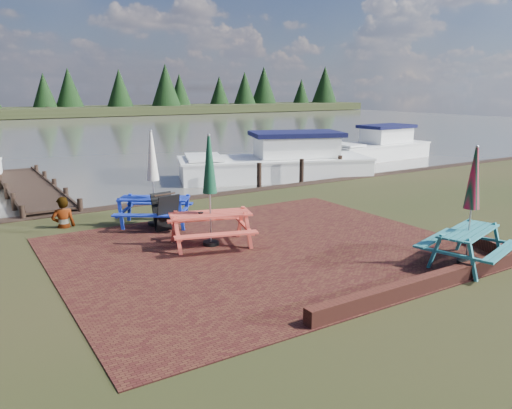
{
  "coord_description": "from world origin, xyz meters",
  "views": [
    {
      "loc": [
        -5.93,
        -8.2,
        3.62
      ],
      "look_at": [
        0.03,
        1.35,
        1.0
      ],
      "focal_mm": 35.0,
      "sensor_mm": 36.0,
      "label": 1
    }
  ],
  "objects": [
    {
      "name": "jetty",
      "position": [
        -3.5,
        11.28,
        0.11
      ],
      "size": [
        1.76,
        9.08,
        1.0
      ],
      "color": "black",
      "rests_on": "ground"
    },
    {
      "name": "paving",
      "position": [
        0.0,
        1.0,
        0.01
      ],
      "size": [
        9.0,
        7.5,
        0.02
      ],
      "primitive_type": "cube",
      "color": "#371311",
      "rests_on": "ground"
    },
    {
      "name": "boat_near",
      "position": [
        6.18,
        9.38,
        0.46
      ],
      "size": [
        8.63,
        5.42,
        2.21
      ],
      "rotation": [
        0.0,
        0.0,
        1.23
      ],
      "color": "white",
      "rests_on": "ground"
    },
    {
      "name": "brick_wall",
      "position": [
        2.15,
        -2.42,
        0.15
      ],
      "size": [
        6.21,
        1.79,
        0.3
      ],
      "color": "#4C1E16",
      "rests_on": "ground"
    },
    {
      "name": "boat_far",
      "position": [
        14.42,
        11.64,
        0.41
      ],
      "size": [
        6.62,
        2.65,
        2.03
      ],
      "rotation": [
        0.0,
        0.0,
        1.63
      ],
      "color": "white",
      "rests_on": "ground"
    },
    {
      "name": "picnic_table_red",
      "position": [
        -0.88,
        1.92,
        0.91
      ],
      "size": [
        2.27,
        2.13,
        2.61
      ],
      "rotation": [
        0.0,
        0.0,
        -0.28
      ],
      "color": "#DB4838",
      "rests_on": "ground"
    },
    {
      "name": "picnic_table_teal",
      "position": [
        3.1,
        -2.09,
        0.87
      ],
      "size": [
        2.17,
        2.03,
        2.49
      ],
      "rotation": [
        0.0,
        0.0,
        0.28
      ],
      "color": "teal",
      "rests_on": "ground"
    },
    {
      "name": "ground",
      "position": [
        0.0,
        0.0,
        0.0
      ],
      "size": [
        120.0,
        120.0,
        0.0
      ],
      "primitive_type": "plane",
      "color": "black",
      "rests_on": "ground"
    },
    {
      "name": "person",
      "position": [
        -3.5,
        5.42,
        0.82
      ],
      "size": [
        0.65,
        0.48,
        1.65
      ],
      "primitive_type": "imported",
      "rotation": [
        0.0,
        0.0,
        2.99
      ],
      "color": "gray",
      "rests_on": "ground"
    },
    {
      "name": "picnic_table_blue",
      "position": [
        -1.36,
        4.3,
        0.89
      ],
      "size": [
        2.44,
        2.38,
        2.55
      ],
      "rotation": [
        0.0,
        0.0,
        -0.6
      ],
      "color": "#162BA6",
      "rests_on": "ground"
    },
    {
      "name": "chalkboard",
      "position": [
        -1.28,
        3.7,
        0.5
      ],
      "size": [
        0.63,
        0.65,
        0.97
      ],
      "rotation": [
        0.0,
        0.0,
        0.14
      ],
      "color": "black",
      "rests_on": "ground"
    },
    {
      "name": "water",
      "position": [
        0.0,
        37.0,
        0.0
      ],
      "size": [
        120.0,
        60.0,
        0.02
      ],
      "primitive_type": "cube",
      "color": "#47453D",
      "rests_on": "ground"
    }
  ]
}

